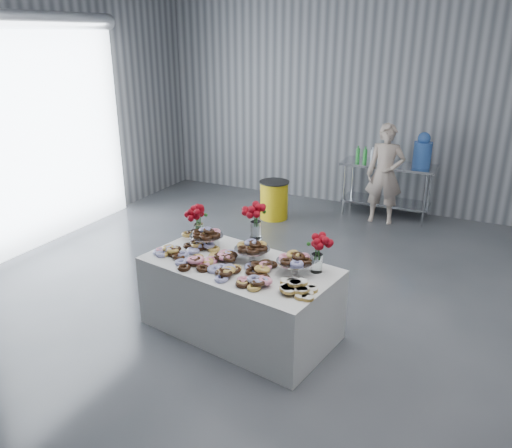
{
  "coord_description": "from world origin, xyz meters",
  "views": [
    {
      "loc": [
        1.83,
        -3.98,
        2.87
      ],
      "look_at": [
        -0.31,
        0.38,
        1.02
      ],
      "focal_mm": 35.0,
      "sensor_mm": 36.0,
      "label": 1
    }
  ],
  "objects_px": {
    "water_jug": "(423,152)",
    "person": "(385,174)",
    "trash_barrel": "(274,200)",
    "display_table": "(240,298)",
    "prep_table": "(387,180)"
  },
  "relations": [
    {
      "from": "water_jug",
      "to": "person",
      "type": "xyz_separation_m",
      "value": [
        -0.49,
        -0.3,
        -0.35
      ]
    },
    {
      "from": "trash_barrel",
      "to": "water_jug",
      "type": "bearing_deg",
      "value": 23.58
    },
    {
      "from": "display_table",
      "to": "water_jug",
      "type": "relative_size",
      "value": 3.43
    },
    {
      "from": "display_table",
      "to": "water_jug",
      "type": "height_order",
      "value": "water_jug"
    },
    {
      "from": "water_jug",
      "to": "trash_barrel",
      "type": "relative_size",
      "value": 0.88
    },
    {
      "from": "display_table",
      "to": "trash_barrel",
      "type": "distance_m",
      "value": 3.4
    },
    {
      "from": "display_table",
      "to": "person",
      "type": "relative_size",
      "value": 1.19
    },
    {
      "from": "display_table",
      "to": "person",
      "type": "xyz_separation_m",
      "value": [
        0.57,
        3.85,
        0.42
      ]
    },
    {
      "from": "display_table",
      "to": "prep_table",
      "type": "relative_size",
      "value": 1.27
    },
    {
      "from": "water_jug",
      "to": "person",
      "type": "relative_size",
      "value": 0.35
    },
    {
      "from": "water_jug",
      "to": "person",
      "type": "distance_m",
      "value": 0.67
    },
    {
      "from": "prep_table",
      "to": "trash_barrel",
      "type": "distance_m",
      "value": 1.9
    },
    {
      "from": "person",
      "to": "prep_table",
      "type": "bearing_deg",
      "value": 85.31
    },
    {
      "from": "prep_table",
      "to": "trash_barrel",
      "type": "height_order",
      "value": "prep_table"
    },
    {
      "from": "display_table",
      "to": "person",
      "type": "height_order",
      "value": "person"
    }
  ]
}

